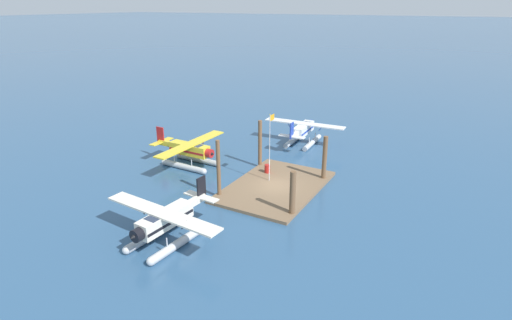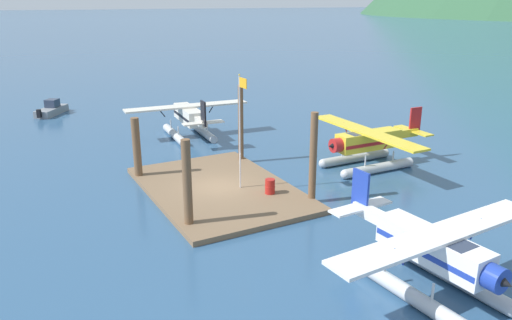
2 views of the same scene
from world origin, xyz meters
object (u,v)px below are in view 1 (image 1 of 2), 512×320
seaplane_yellow_bow_centre (190,152)px  fuel_drum (267,169)px  flagpole (270,140)px  seaplane_white_stbd_fwd (303,132)px  seaplane_cream_port_fwd (165,223)px

seaplane_yellow_bow_centre → fuel_drum: bearing=-78.8°
flagpole → fuel_drum: size_ratio=7.78×
seaplane_white_stbd_fwd → flagpole: bearing=-171.8°
fuel_drum → seaplane_yellow_bow_centre: size_ratio=0.08×
fuel_drum → seaplane_yellow_bow_centre: (-1.72, 8.73, 0.84)m
seaplane_yellow_bow_centre → seaplane_cream_port_fwd: 15.58m
fuel_drum → seaplane_white_stbd_fwd: seaplane_white_stbd_fwd is taller
seaplane_yellow_bow_centre → seaplane_white_stbd_fwd: bearing=-31.2°
seaplane_yellow_bow_centre → seaplane_white_stbd_fwd: size_ratio=1.00×
seaplane_cream_port_fwd → flagpole: bearing=-7.6°
seaplane_yellow_bow_centre → seaplane_white_stbd_fwd: 15.36m
flagpole → seaplane_white_stbd_fwd: 13.45m
flagpole → seaplane_cream_port_fwd: flagpole is taller
fuel_drum → seaplane_white_stbd_fwd: 11.48m
flagpole → seaplane_white_stbd_fwd: bearing=8.2°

